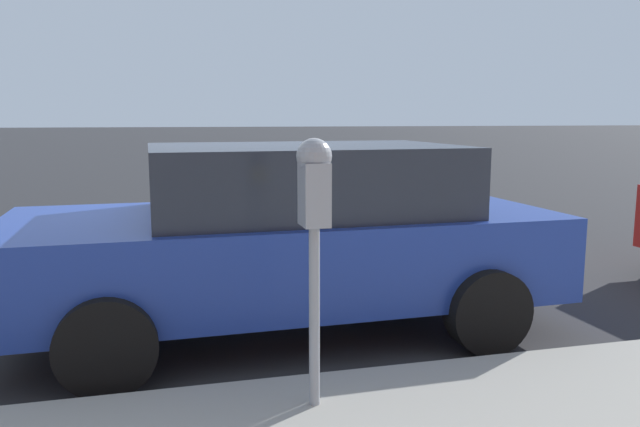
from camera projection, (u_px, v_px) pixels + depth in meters
name	position (u px, v px, depth m)	size (l,w,h in m)	color
ground_plane	(246.00, 300.00, 6.01)	(220.00, 220.00, 0.00)	#2B2B2D
parking_meter	(314.00, 204.00, 3.33)	(0.21, 0.19, 1.48)	gray
car_blue	(290.00, 234.00, 5.10)	(2.13, 4.38, 1.52)	navy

